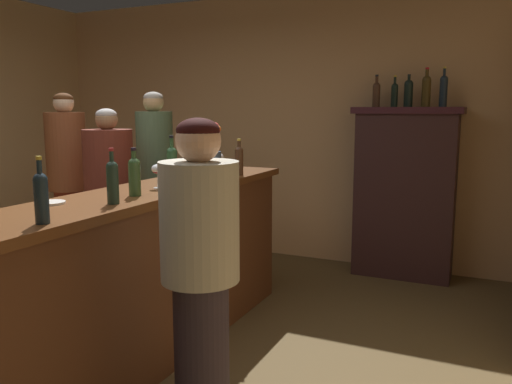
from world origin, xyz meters
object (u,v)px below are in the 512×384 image
object	(u,v)px
cheese_plate	(51,203)
display_bottle_midright	(426,89)
wine_glass_rear	(220,158)
flower_arrangement	(213,148)
display_bottle_center	(408,92)
wine_bottle_rose	(172,164)
wine_bottle_pinot	(113,180)
display_bottle_right	(444,89)
display_bottle_midleft	(395,94)
wine_bottle_malbec	(134,174)
patron_by_cabinet	(110,200)
wine_bottle_syrah	(41,195)
wine_glass_spare	(158,170)
display_cabinet	(405,190)
patron_in_grey	(68,182)
wine_glass_mid	(173,174)
display_bottle_left	(376,93)
wine_glass_front	(193,166)
patron_near_entrance	(156,179)
bartender	(200,267)
wine_bottle_chardonnay	(197,156)
bar_counter	(142,277)
wine_bottle_riesling	(239,159)

from	to	relation	value
cheese_plate	display_bottle_midright	xyz separation A→B (m)	(1.48, 2.95, 0.66)
wine_glass_rear	flower_arrangement	xyz separation A→B (m)	(0.19, -0.43, 0.11)
display_bottle_center	wine_bottle_rose	bearing A→B (deg)	-118.40
wine_bottle_pinot	wine_bottle_rose	world-z (taller)	wine_bottle_rose
display_bottle_right	display_bottle_midleft	bearing A→B (deg)	180.00
wine_bottle_malbec	cheese_plate	distance (m)	0.47
patron_by_cabinet	display_bottle_midright	bearing A→B (deg)	61.86
wine_bottle_syrah	cheese_plate	bearing A→B (deg)	132.72
wine_bottle_rose	display_bottle_midleft	distance (m)	2.39
wine_glass_spare	display_bottle_midright	bearing A→B (deg)	60.32
display_cabinet	flower_arrangement	size ratio (longest dim) A/B	3.96
wine_bottle_pinot	wine_glass_spare	size ratio (longest dim) A/B	1.92
wine_glass_rear	patron_in_grey	bearing A→B (deg)	-176.27
wine_glass_mid	display_bottle_right	xyz separation A→B (m)	(1.29, 2.32, 0.56)
display_bottle_midleft	patron_in_grey	size ratio (longest dim) A/B	0.17
display_bottle_left	display_bottle_midleft	distance (m)	0.17
wine_glass_mid	patron_in_grey	size ratio (longest dim) A/B	0.09
wine_bottle_pinot	flower_arrangement	distance (m)	0.97
wine_bottle_rose	flower_arrangement	xyz separation A→B (m)	(0.16, 0.26, 0.09)
wine_glass_front	patron_near_entrance	bearing A→B (deg)	137.86
patron_in_grey	bartender	distance (m)	2.58
wine_glass_mid	bartender	distance (m)	0.86
wine_bottle_chardonnay	patron_in_grey	bearing A→B (deg)	179.48
display_bottle_center	display_bottle_right	xyz separation A→B (m)	(0.30, -0.00, 0.02)
bar_counter	display_bottle_midleft	world-z (taller)	display_bottle_midleft
display_bottle_midright	wine_glass_front	bearing A→B (deg)	-123.17
patron_by_cabinet	wine_glass_spare	bearing A→B (deg)	-9.08
bar_counter	wine_bottle_pinot	bearing A→B (deg)	-70.09
wine_glass_mid	patron_near_entrance	size ratio (longest dim) A/B	0.09
bar_counter	patron_by_cabinet	world-z (taller)	patron_by_cabinet
display_bottle_left	patron_by_cabinet	distance (m)	2.57
wine_bottle_pinot	wine_bottle_chardonnay	xyz separation A→B (m)	(-0.28, 1.29, 0.01)
wine_bottle_malbec	patron_by_cabinet	bearing A→B (deg)	136.98
display_bottle_left	display_bottle_midright	size ratio (longest dim) A/B	0.85
wine_glass_rear	cheese_plate	bearing A→B (deg)	-95.66
flower_arrangement	patron_near_entrance	world-z (taller)	patron_near_entrance
wine_bottle_chardonnay	display_bottle_left	xyz separation A→B (m)	(1.02, 1.52, 0.50)
display_bottle_midleft	wine_bottle_riesling	bearing A→B (deg)	-120.33
wine_glass_mid	wine_bottle_riesling	bearing A→B (deg)	89.19
wine_bottle_syrah	wine_glass_spare	bearing A→B (deg)	98.15
bar_counter	bartender	size ratio (longest dim) A/B	1.98
display_bottle_midleft	display_bottle_center	xyz separation A→B (m)	(0.12, 0.00, 0.01)
wine_bottle_malbec	patron_near_entrance	size ratio (longest dim) A/B	0.16
bar_counter	patron_in_grey	world-z (taller)	patron_in_grey
wine_bottle_chardonnay	display_bottle_center	distance (m)	2.07
wine_bottle_malbec	patron_in_grey	distance (m)	1.89
wine_bottle_pinot	wine_glass_spare	world-z (taller)	wine_bottle_pinot
wine_bottle_syrah	flower_arrangement	world-z (taller)	flower_arrangement
display_cabinet	wine_bottle_riesling	world-z (taller)	display_cabinet
wine_glass_front	display_bottle_midleft	world-z (taller)	display_bottle_midleft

